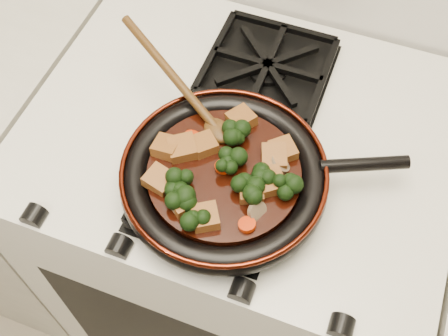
% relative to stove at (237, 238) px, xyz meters
% --- Properties ---
extents(stove, '(0.76, 0.60, 0.90)m').
position_rel_stove_xyz_m(stove, '(0.00, 0.00, 0.00)').
color(stove, beige).
rests_on(stove, ground).
extents(burner_grate_front, '(0.23, 0.23, 0.03)m').
position_rel_stove_xyz_m(burner_grate_front, '(0.00, -0.14, 0.46)').
color(burner_grate_front, black).
rests_on(burner_grate_front, stove).
extents(burner_grate_back, '(0.23, 0.23, 0.03)m').
position_rel_stove_xyz_m(burner_grate_back, '(0.00, 0.14, 0.46)').
color(burner_grate_back, black).
rests_on(burner_grate_back, stove).
extents(skillet, '(0.43, 0.33, 0.05)m').
position_rel_stove_xyz_m(skillet, '(0.02, -0.13, 0.49)').
color(skillet, black).
rests_on(skillet, burner_grate_front).
extents(braising_sauce, '(0.24, 0.24, 0.02)m').
position_rel_stove_xyz_m(braising_sauce, '(0.01, -0.13, 0.50)').
color(braising_sauce, black).
rests_on(braising_sauce, skillet).
extents(tofu_cube_0, '(0.06, 0.06, 0.03)m').
position_rel_stove_xyz_m(tofu_cube_0, '(-0.06, -0.11, 0.52)').
color(tofu_cube_0, brown).
rests_on(tofu_cube_0, braising_sauce).
extents(tofu_cube_1, '(0.06, 0.05, 0.03)m').
position_rel_stove_xyz_m(tofu_cube_1, '(0.01, -0.03, 0.52)').
color(tofu_cube_1, brown).
rests_on(tofu_cube_1, braising_sauce).
extents(tofu_cube_2, '(0.05, 0.04, 0.02)m').
position_rel_stove_xyz_m(tofu_cube_2, '(0.07, -0.15, 0.52)').
color(tofu_cube_2, brown).
rests_on(tofu_cube_2, braising_sauce).
extents(tofu_cube_3, '(0.05, 0.05, 0.03)m').
position_rel_stove_xyz_m(tofu_cube_3, '(0.08, -0.08, 0.52)').
color(tofu_cube_3, brown).
rests_on(tofu_cube_3, braising_sauce).
extents(tofu_cube_4, '(0.05, 0.05, 0.03)m').
position_rel_stove_xyz_m(tofu_cube_4, '(0.02, -0.21, 0.52)').
color(tofu_cube_4, brown).
rests_on(tofu_cube_4, braising_sauce).
extents(tofu_cube_5, '(0.05, 0.05, 0.02)m').
position_rel_stove_xyz_m(tofu_cube_5, '(-0.07, -0.18, 0.52)').
color(tofu_cube_5, brown).
rests_on(tofu_cube_5, braising_sauce).
extents(tofu_cube_6, '(0.04, 0.04, 0.03)m').
position_rel_stove_xyz_m(tofu_cube_6, '(-0.08, -0.12, 0.52)').
color(tofu_cube_6, brown).
rests_on(tofu_cube_6, braising_sauce).
extents(tofu_cube_7, '(0.06, 0.06, 0.03)m').
position_rel_stove_xyz_m(tofu_cube_7, '(0.09, -0.12, 0.52)').
color(tofu_cube_7, brown).
rests_on(tofu_cube_7, braising_sauce).
extents(tofu_cube_8, '(0.05, 0.05, 0.02)m').
position_rel_stove_xyz_m(tofu_cube_8, '(0.09, -0.06, 0.52)').
color(tofu_cube_8, brown).
rests_on(tofu_cube_8, braising_sauce).
extents(tofu_cube_9, '(0.05, 0.05, 0.02)m').
position_rel_stove_xyz_m(tofu_cube_9, '(-0.03, -0.10, 0.52)').
color(tofu_cube_9, brown).
rests_on(tofu_cube_9, braising_sauce).
extents(tofu_cube_10, '(0.04, 0.05, 0.02)m').
position_rel_stove_xyz_m(tofu_cube_10, '(-0.02, -0.21, 0.52)').
color(tofu_cube_10, brown).
rests_on(tofu_cube_10, braising_sauce).
extents(broccoli_floret_0, '(0.08, 0.09, 0.07)m').
position_rel_stove_xyz_m(broccoli_floret_0, '(-0.04, -0.18, 0.52)').
color(broccoli_floret_0, black).
rests_on(broccoli_floret_0, braising_sauce).
extents(broccoli_floret_1, '(0.09, 0.09, 0.07)m').
position_rel_stove_xyz_m(broccoli_floret_1, '(0.06, -0.15, 0.52)').
color(broccoli_floret_1, black).
rests_on(broccoli_floret_1, braising_sauce).
extents(broccoli_floret_2, '(0.08, 0.07, 0.06)m').
position_rel_stove_xyz_m(broccoli_floret_2, '(0.01, -0.07, 0.52)').
color(broccoli_floret_2, black).
rests_on(broccoli_floret_2, braising_sauce).
extents(broccoli_floret_3, '(0.07, 0.08, 0.06)m').
position_rel_stove_xyz_m(broccoli_floret_3, '(0.11, -0.13, 0.52)').
color(broccoli_floret_3, black).
rests_on(broccoli_floret_3, braising_sauce).
extents(broccoli_floret_4, '(0.09, 0.08, 0.06)m').
position_rel_stove_xyz_m(broccoli_floret_4, '(0.08, -0.13, 0.52)').
color(broccoli_floret_4, black).
rests_on(broccoli_floret_4, braising_sauce).
extents(broccoli_floret_5, '(0.08, 0.08, 0.06)m').
position_rel_stove_xyz_m(broccoli_floret_5, '(-0.03, -0.21, 0.52)').
color(broccoli_floret_5, black).
rests_on(broccoli_floret_5, braising_sauce).
extents(broccoli_floret_6, '(0.08, 0.08, 0.06)m').
position_rel_stove_xyz_m(broccoli_floret_6, '(0.00, -0.23, 0.52)').
color(broccoli_floret_6, black).
rests_on(broccoli_floret_6, braising_sauce).
extents(broccoli_floret_7, '(0.08, 0.08, 0.07)m').
position_rel_stove_xyz_m(broccoli_floret_7, '(0.02, -0.12, 0.52)').
color(broccoli_floret_7, black).
rests_on(broccoli_floret_7, braising_sauce).
extents(carrot_coin_0, '(0.03, 0.03, 0.02)m').
position_rel_stove_xyz_m(carrot_coin_0, '(-0.05, -0.09, 0.51)').
color(carrot_coin_0, '#BA2805').
rests_on(carrot_coin_0, braising_sauce).
extents(carrot_coin_1, '(0.03, 0.03, 0.01)m').
position_rel_stove_xyz_m(carrot_coin_1, '(0.08, -0.20, 0.51)').
color(carrot_coin_1, '#BA2805').
rests_on(carrot_coin_1, braising_sauce).
extents(carrot_coin_2, '(0.03, 0.03, 0.01)m').
position_rel_stove_xyz_m(carrot_coin_2, '(0.01, -0.12, 0.51)').
color(carrot_coin_2, '#BA2805').
rests_on(carrot_coin_2, braising_sauce).
extents(carrot_coin_3, '(0.03, 0.03, 0.01)m').
position_rel_stove_xyz_m(carrot_coin_3, '(0.02, -0.21, 0.51)').
color(carrot_coin_3, '#BA2805').
rests_on(carrot_coin_3, braising_sauce).
extents(mushroom_slice_0, '(0.05, 0.05, 0.03)m').
position_rel_stove_xyz_m(mushroom_slice_0, '(0.09, -0.09, 0.52)').
color(mushroom_slice_0, brown).
rests_on(mushroom_slice_0, braising_sauce).
extents(mushroom_slice_1, '(0.03, 0.04, 0.03)m').
position_rel_stove_xyz_m(mushroom_slice_1, '(0.09, -0.18, 0.52)').
color(mushroom_slice_1, brown).
rests_on(mushroom_slice_1, braising_sauce).
extents(mushroom_slice_2, '(0.05, 0.05, 0.03)m').
position_rel_stove_xyz_m(mushroom_slice_2, '(-0.02, -0.21, 0.52)').
color(mushroom_slice_2, brown).
rests_on(mushroom_slice_2, braising_sauce).
extents(wooden_spoon, '(0.15, 0.10, 0.26)m').
position_rel_stove_xyz_m(wooden_spoon, '(-0.08, -0.02, 0.53)').
color(wooden_spoon, '#43290E').
rests_on(wooden_spoon, braising_sauce).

